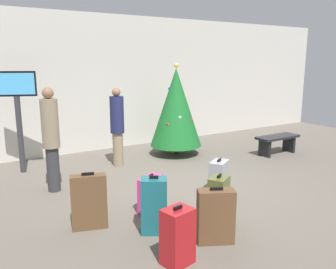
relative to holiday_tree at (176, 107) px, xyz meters
The scene contains 14 objects.
ground_plane 2.77m from the holiday_tree, 118.22° to the right, with size 16.00×16.00×0.00m, color #665E54.
back_wall 2.05m from the holiday_tree, 126.66° to the left, with size 16.00×0.20×3.56m, color beige.
holiday_tree is the anchor object (origin of this frame).
flight_info_kiosk 3.67m from the holiday_tree, behind, with size 0.79×0.37×2.16m.
waiting_bench 2.76m from the holiday_tree, 31.02° to the right, with size 1.21×0.44×0.48m.
traveller_0 1.69m from the holiday_tree, behind, with size 0.39×0.39×1.79m.
traveller_1 3.47m from the holiday_tree, 163.52° to the right, with size 0.43×0.43×1.92m.
suitcase_0 4.03m from the holiday_tree, 113.62° to the right, with size 0.41×0.38×0.75m.
suitcase_1 4.57m from the holiday_tree, 116.11° to the right, with size 0.53×0.41×0.77m.
suitcase_2 3.04m from the holiday_tree, 107.55° to the right, with size 0.47×0.42×0.68m.
suitcase_3 5.05m from the holiday_tree, 122.59° to the right, with size 0.40×0.34×0.73m.
suitcase_4 4.29m from the holiday_tree, 126.96° to the right, with size 0.44×0.41×0.83m.
suitcase_5 3.62m from the holiday_tree, 129.55° to the right, with size 0.49×0.40×0.60m.
suitcase_6 4.35m from the holiday_tree, 139.66° to the right, with size 0.53×0.31×0.84m.
Camera 1 is at (-3.57, -5.14, 2.38)m, focal length 37.30 mm.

